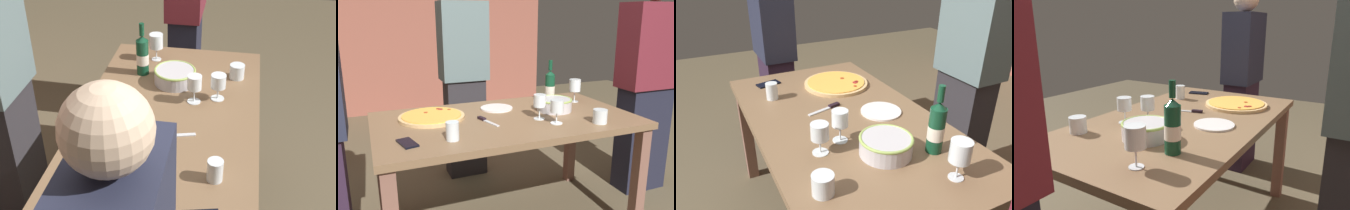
{
  "view_description": "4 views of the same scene",
  "coord_description": "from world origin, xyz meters",
  "views": [
    {
      "loc": [
        -1.86,
        -0.32,
        2.06
      ],
      "look_at": [
        0.0,
        0.0,
        0.83
      ],
      "focal_mm": 49.31,
      "sensor_mm": 36.0,
      "label": 1
    },
    {
      "loc": [
        -0.8,
        -1.93,
        1.38
      ],
      "look_at": [
        0.0,
        0.0,
        0.83
      ],
      "focal_mm": 37.27,
      "sensor_mm": 36.0,
      "label": 2
    },
    {
      "loc": [
        1.33,
        -0.66,
        1.56
      ],
      "look_at": [
        0.0,
        0.0,
        0.83
      ],
      "focal_mm": 34.84,
      "sensor_mm": 36.0,
      "label": 3
    },
    {
      "loc": [
        1.42,
        0.88,
        1.27
      ],
      "look_at": [
        0.0,
        0.0,
        0.83
      ],
      "focal_mm": 32.51,
      "sensor_mm": 36.0,
      "label": 4
    }
  ],
  "objects": [
    {
      "name": "cup_amber",
      "position": [
        0.47,
        -0.32,
        0.79
      ],
      "size": [
        0.08,
        0.08,
        0.08
      ],
      "primitive_type": "cylinder",
      "color": "white",
      "rests_on": "dining_table"
    },
    {
      "name": "dining_table",
      "position": [
        0.0,
        0.0,
        0.66
      ],
      "size": [
        1.6,
        0.9,
        0.75
      ],
      "color": "brown",
      "rests_on": "ground"
    },
    {
      "name": "side_plate",
      "position": [
        0.02,
        0.21,
        0.76
      ],
      "size": [
        0.22,
        0.22,
        0.01
      ],
      "primitive_type": "cylinder",
      "color": "white",
      "rests_on": "dining_table"
    },
    {
      "name": "serving_bowl",
      "position": [
        0.36,
        0.02,
        0.8
      ],
      "size": [
        0.23,
        0.23,
        0.08
      ],
      "color": "silver",
      "rests_on": "dining_table"
    },
    {
      "name": "cup_ceramic",
      "position": [
        -0.41,
        -0.27,
        0.8
      ],
      "size": [
        0.07,
        0.07,
        0.1
      ],
      "primitive_type": "cylinder",
      "color": "white",
      "rests_on": "dining_table"
    },
    {
      "name": "person_host",
      "position": [
        -0.02,
        0.87,
        0.88
      ],
      "size": [
        0.38,
        0.24,
        1.71
      ],
      "rotation": [
        0.0,
        0.0,
        -1.55
      ],
      "color": "#2A282C",
      "rests_on": "ground"
    },
    {
      "name": "cell_phone",
      "position": [
        -0.63,
        -0.23,
        0.76
      ],
      "size": [
        0.1,
        0.16,
        0.01
      ],
      "primitive_type": "cube",
      "rotation": [
        0.0,
        0.0,
        3.38
      ],
      "color": "black",
      "rests_on": "dining_table"
    },
    {
      "name": "pizza",
      "position": [
        -0.43,
        0.16,
        0.76
      ],
      "size": [
        0.4,
        0.4,
        0.03
      ],
      "color": "tan",
      "rests_on": "dining_table"
    },
    {
      "name": "pizza_knife",
      "position": [
        -0.15,
        -0.03,
        0.76
      ],
      "size": [
        0.07,
        0.2,
        0.02
      ],
      "color": "silver",
      "rests_on": "dining_table"
    },
    {
      "name": "person_guest_left",
      "position": [
        -1.11,
        -0.06,
        0.8
      ],
      "size": [
        0.41,
        0.24,
        1.59
      ],
      "rotation": [
        0.0,
        0.0,
        0.05
      ],
      "color": "#2D1D32",
      "rests_on": "ground"
    },
    {
      "name": "wine_glass_far_left",
      "position": [
        0.23,
        -0.23,
        0.85
      ],
      "size": [
        0.08,
        0.08,
        0.14
      ],
      "color": "white",
      "rests_on": "dining_table"
    },
    {
      "name": "wine_bottle",
      "position": [
        0.43,
        0.22,
        0.87
      ],
      "size": [
        0.07,
        0.07,
        0.31
      ],
      "color": "#114027",
      "rests_on": "dining_table"
    },
    {
      "name": "wine_glass_near_pizza",
      "position": [
        0.62,
        0.18,
        0.87
      ],
      "size": [
        0.08,
        0.08,
        0.17
      ],
      "color": "white",
      "rests_on": "dining_table"
    },
    {
      "name": "wine_glass_by_bottle",
      "position": [
        0.18,
        -0.11,
        0.86
      ],
      "size": [
        0.08,
        0.08,
        0.15
      ],
      "color": "white",
      "rests_on": "dining_table"
    }
  ]
}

